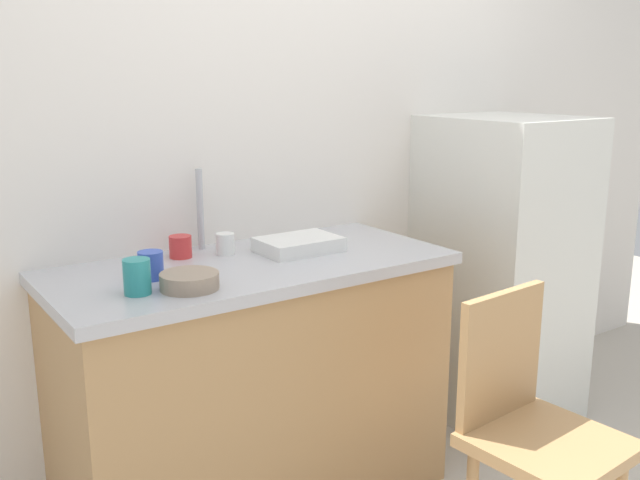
{
  "coord_description": "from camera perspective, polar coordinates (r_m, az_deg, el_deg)",
  "views": [
    {
      "loc": [
        -1.5,
        -1.39,
        1.52
      ],
      "look_at": [
        -0.14,
        0.6,
        0.95
      ],
      "focal_mm": 39.77,
      "sensor_mm": 36.0,
      "label": 1
    }
  ],
  "objects": [
    {
      "name": "back_wall",
      "position": [
        2.83,
        -2.29,
        9.65
      ],
      "size": [
        4.8,
        0.1,
        2.68
      ],
      "primitive_type": "cube",
      "color": "white",
      "rests_on": "ground_plane"
    },
    {
      "name": "refrigerator",
      "position": [
        3.23,
        14.32,
        -2.37
      ],
      "size": [
        0.55,
        0.62,
        1.34
      ],
      "primitive_type": "cube",
      "color": "silver",
      "rests_on": "ground_plane"
    },
    {
      "name": "faucet",
      "position": [
        2.56,
        -9.62,
        2.44
      ],
      "size": [
        0.02,
        0.02,
        0.29
      ],
      "primitive_type": "cylinder",
      "color": "#B7B7BC",
      "rests_on": "countertop"
    },
    {
      "name": "dish_tray",
      "position": [
        2.52,
        -1.73,
        -0.35
      ],
      "size": [
        0.28,
        0.2,
        0.05
      ],
      "primitive_type": "cube",
      "color": "white",
      "rests_on": "countertop"
    },
    {
      "name": "cup_blue",
      "position": [
        2.24,
        -13.46,
        -2.0
      ],
      "size": [
        0.08,
        0.08,
        0.09
      ],
      "primitive_type": "cylinder",
      "color": "blue",
      "rests_on": "countertop"
    },
    {
      "name": "cup_white",
      "position": [
        2.5,
        -7.64,
        -0.3
      ],
      "size": [
        0.06,
        0.06,
        0.07
      ],
      "primitive_type": "cylinder",
      "color": "white",
      "rests_on": "countertop"
    },
    {
      "name": "cup_teal",
      "position": [
        2.1,
        -14.51,
        -2.87
      ],
      "size": [
        0.08,
        0.08,
        0.1
      ],
      "primitive_type": "cylinder",
      "color": "teal",
      "rests_on": "countertop"
    },
    {
      "name": "chair",
      "position": [
        2.25,
        16.65,
        -14.27
      ],
      "size": [
        0.43,
        0.43,
        0.89
      ],
      "rotation": [
        0.0,
        0.0,
        0.08
      ],
      "color": "tan",
      "rests_on": "ground_plane"
    },
    {
      "name": "countertop",
      "position": [
        2.41,
        -5.59,
        -2.17
      ],
      "size": [
        1.36,
        0.64,
        0.04
      ],
      "primitive_type": "cube",
      "color": "#B7B7BC",
      "rests_on": "cabinet_base"
    },
    {
      "name": "cabinet_base",
      "position": [
        2.57,
        -5.35,
        -11.89
      ],
      "size": [
        1.32,
        0.6,
        0.86
      ],
      "primitive_type": "cube",
      "color": "tan",
      "rests_on": "ground_plane"
    },
    {
      "name": "cup_red",
      "position": [
        2.48,
        -11.16,
        -0.53
      ],
      "size": [
        0.08,
        0.08,
        0.08
      ],
      "primitive_type": "cylinder",
      "color": "red",
      "rests_on": "countertop"
    },
    {
      "name": "terracotta_bowl",
      "position": [
        2.12,
        -10.46,
        -3.25
      ],
      "size": [
        0.17,
        0.17,
        0.05
      ],
      "primitive_type": "cylinder",
      "color": "gray",
      "rests_on": "countertop"
    }
  ]
}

